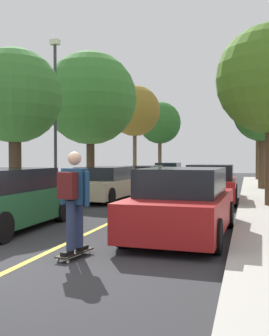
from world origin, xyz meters
The scene contains 17 objects.
ground centered at (0.00, 0.00, 0.00)m, with size 80.00×80.00×0.00m, color #2D2D30.
center_line centered at (0.00, 4.00, 0.00)m, with size 0.12×39.20×0.01m, color gold.
parked_car_left_nearest centered at (-2.11, 2.64, 0.71)m, with size 1.99×4.25×1.44m.
parked_car_left_near centered at (-2.11, 9.53, 0.65)m, with size 2.06×4.66×1.33m.
parked_car_left_far centered at (-2.11, 15.71, 0.63)m, with size 1.95×4.52×1.26m.
parked_car_left_farthest centered at (-2.11, 22.89, 0.65)m, with size 1.95×4.46×1.34m.
parked_car_right_nearest centered at (2.11, 3.00, 0.71)m, with size 2.04×4.29×1.48m.
parked_car_right_near centered at (2.11, 9.89, 0.70)m, with size 2.00×4.08×1.44m.
street_tree_left_nearest centered at (-4.17, 6.37, 3.78)m, with size 3.21×3.21×5.28m.
street_tree_left_near centered at (-4.17, 13.13, 4.67)m, with size 4.65×4.65×6.87m.
street_tree_left_far centered at (-4.17, 21.29, 4.97)m, with size 3.54×3.54×6.62m.
street_tree_left_farthest centered at (-4.17, 29.55, 4.82)m, with size 3.76×3.76×6.58m.
street_tree_right_near centered at (4.17, 15.65, 3.97)m, with size 2.97×2.97×5.36m.
street_tree_right_far centered at (4.17, 24.52, 5.34)m, with size 3.65×3.65×7.06m.
streetlamp centered at (-3.86, 8.73, 3.65)m, with size 0.36×0.24×6.20m.
skateboard centered at (0.64, 0.62, 0.09)m, with size 0.37×0.87×0.10m.
skateboarder centered at (0.64, 0.59, 1.07)m, with size 0.59×0.71×1.70m.
Camera 1 is at (3.46, -5.56, 1.71)m, focal length 42.63 mm.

